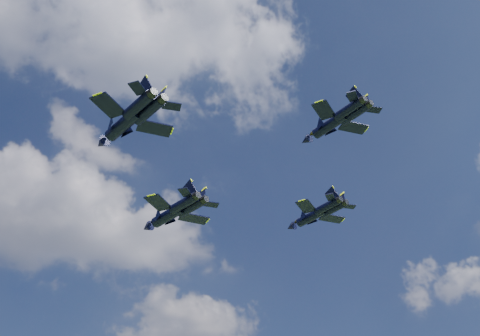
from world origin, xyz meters
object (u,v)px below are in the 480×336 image
at_px(jet_lead, 167,216).
at_px(jet_left, 122,126).
at_px(jet_slot, 328,126).
at_px(jet_right, 310,217).

height_order(jet_lead, jet_left, jet_left).
bearing_deg(jet_slot, jet_right, 50.81).
bearing_deg(jet_slot, jet_left, 137.72).
height_order(jet_lead, jet_slot, jet_lead).
bearing_deg(jet_right, jet_left, 178.43).
distance_m(jet_lead, jet_right, 25.71).
xyz_separation_m(jet_lead, jet_slot, (19.33, -31.16, 0.20)).
distance_m(jet_right, jet_slot, 25.61).
relative_size(jet_left, jet_right, 1.19).
xyz_separation_m(jet_right, jet_slot, (-5.62, -24.98, 0.61)).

